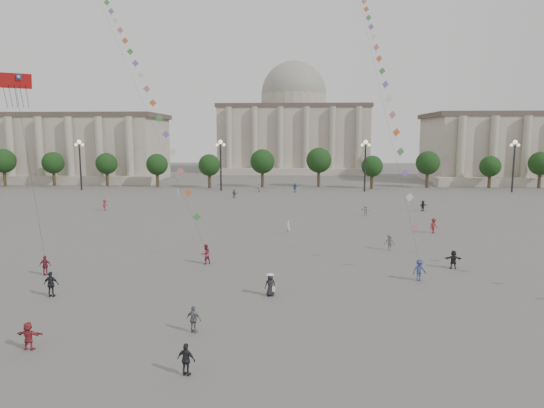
{
  "coord_description": "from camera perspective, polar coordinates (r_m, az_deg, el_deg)",
  "views": [
    {
      "loc": [
        0.46,
        -30.81,
        11.34
      ],
      "look_at": [
        -1.54,
        12.0,
        5.35
      ],
      "focal_mm": 32.0,
      "sensor_mm": 36.0,
      "label": 1
    }
  ],
  "objects": [
    {
      "name": "kite_flyer_1",
      "position": [
        40.3,
        16.95,
        -7.45
      ],
      "size": [
        1.27,
        0.94,
        1.75
      ],
      "primitive_type": "imported",
      "rotation": [
        0.0,
        0.0,
        0.29
      ],
      "color": "navy",
      "rests_on": "ground"
    },
    {
      "name": "person_crowd_6",
      "position": [
        50.05,
        13.67,
        -4.38
      ],
      "size": [
        1.26,
        1.04,
        1.7
      ],
      "primitive_type": "imported",
      "rotation": [
        0.0,
        0.0,
        5.83
      ],
      "color": "#5D5E62",
      "rests_on": "ground"
    },
    {
      "name": "hall_west",
      "position": [
        145.79,
        -28.66,
        5.84
      ],
      "size": [
        84.0,
        26.22,
        17.2
      ],
      "color": "#AAA18F",
      "rests_on": "ground"
    },
    {
      "name": "kite_train_west",
      "position": [
        67.87,
        -18.13,
        19.69
      ],
      "size": [
        28.58,
        38.19,
        65.34
      ],
      "color": "#3F3F3F",
      "rests_on": "ground"
    },
    {
      "name": "lamp_post_far_east",
      "position": [
        110.29,
        26.6,
        5.04
      ],
      "size": [
        2.0,
        0.9,
        10.65
      ],
      "color": "#262628",
      "rests_on": "ground"
    },
    {
      "name": "person_crowd_0",
      "position": [
        98.69,
        2.71,
        1.91
      ],
      "size": [
        1.13,
        0.49,
        1.92
      ],
      "primitive_type": "imported",
      "rotation": [
        0.0,
        0.0,
        0.02
      ],
      "color": "#37527D",
      "rests_on": "ground"
    },
    {
      "name": "tourist_3",
      "position": [
        29.29,
        -9.2,
        -13.24
      ],
      "size": [
        1.02,
        0.7,
        1.61
      ],
      "primitive_type": "imported",
      "rotation": [
        0.0,
        0.0,
        2.78
      ],
      "color": "slate",
      "rests_on": "ground"
    },
    {
      "name": "person_crowd_2",
      "position": [
        79.09,
        -19.08,
        -0.1
      ],
      "size": [
        0.87,
        1.22,
        1.72
      ],
      "primitive_type": "imported",
      "rotation": [
        0.0,
        0.0,
        1.35
      ],
      "color": "maroon",
      "rests_on": "ground"
    },
    {
      "name": "person_crowd_7",
      "position": [
        71.29,
        10.96,
        -0.74
      ],
      "size": [
        1.44,
        0.77,
        1.48
      ],
      "primitive_type": "imported",
      "rotation": [
        0.0,
        0.0,
        2.89
      ],
      "color": "beige",
      "rests_on": "ground"
    },
    {
      "name": "hat_person",
      "position": [
        35.11,
        -0.2,
        -9.42
      ],
      "size": [
        0.92,
        0.75,
        1.69
      ],
      "color": "black",
      "rests_on": "ground"
    },
    {
      "name": "hall_central",
      "position": [
        160.06,
        2.54,
        8.98
      ],
      "size": [
        48.3,
        34.3,
        35.5
      ],
      "color": "#AAA18F",
      "rests_on": "ground"
    },
    {
      "name": "tourist_2",
      "position": [
        29.82,
        -26.73,
        -13.69
      ],
      "size": [
        1.45,
        0.52,
        1.54
      ],
      "primitive_type": "imported",
      "rotation": [
        0.0,
        0.0,
        3.1
      ],
      "color": "#9E2B34",
      "rests_on": "ground"
    },
    {
      "name": "tourist_1",
      "position": [
        24.57,
        -10.05,
        -17.58
      ],
      "size": [
        1.01,
        0.66,
        1.6
      ],
      "primitive_type": "imported",
      "rotation": [
        0.0,
        0.0,
        2.83
      ],
      "color": "#222428",
      "rests_on": "ground"
    },
    {
      "name": "person_crowd_8",
      "position": [
        60.23,
        18.49,
        -2.43
      ],
      "size": [
        1.36,
        1.22,
        1.83
      ],
      "primitive_type": "imported",
      "rotation": [
        0.0,
        0.0,
        0.59
      ],
      "color": "maroon",
      "rests_on": "ground"
    },
    {
      "name": "tree_row",
      "position": [
        108.98,
        2.44,
        4.82
      ],
      "size": [
        137.12,
        5.12,
        8.0
      ],
      "color": "#392B1C",
      "rests_on": "ground"
    },
    {
      "name": "person_crowd_9",
      "position": [
        77.62,
        17.34,
        -0.2
      ],
      "size": [
        1.53,
        1.24,
        1.64
      ],
      "primitive_type": "imported",
      "rotation": [
        0.0,
        0.0,
        0.59
      ],
      "color": "black",
      "rests_on": "ground"
    },
    {
      "name": "lamp_post_far_west",
      "position": [
        110.66,
        -21.68,
        5.33
      ],
      "size": [
        2.0,
        0.9,
        10.65
      ],
      "color": "#262628",
      "rests_on": "ground"
    },
    {
      "name": "dragon_kite",
      "position": [
        39.81,
        -27.92,
        11.57
      ],
      "size": [
        2.14,
        2.56,
        14.39
      ],
      "color": "red",
      "rests_on": "ground"
    },
    {
      "name": "person_crowd_12",
      "position": [
        90.24,
        -4.45,
        1.23
      ],
      "size": [
        1.49,
        1.31,
        1.63
      ],
      "primitive_type": "imported",
      "rotation": [
        0.0,
        0.0,
        2.48
      ],
      "color": "slate",
      "rests_on": "ground"
    },
    {
      "name": "lamp_post_mid_west",
      "position": [
        102.07,
        -6.07,
        5.67
      ],
      "size": [
        2.0,
        0.9,
        10.65
      ],
      "color": "#262628",
      "rests_on": "ground"
    },
    {
      "name": "tourist_4",
      "position": [
        38.28,
        -24.54,
        -8.58
      ],
      "size": [
        1.08,
        0.47,
        1.83
      ],
      "primitive_type": "imported",
      "rotation": [
        0.0,
        0.0,
        3.16
      ],
      "color": "black",
      "rests_on": "ground"
    },
    {
      "name": "person_crowd_4",
      "position": [
        99.63,
        -1.54,
        1.93
      ],
      "size": [
        1.19,
        1.73,
        1.79
      ],
      "primitive_type": "imported",
      "rotation": [
        0.0,
        0.0,
        4.27
      ],
      "color": "#BBBBB7",
      "rests_on": "ground"
    },
    {
      "name": "person_crowd_3",
      "position": [
        44.9,
        20.56,
        -6.14
      ],
      "size": [
        1.51,
        0.53,
        1.61
      ],
      "primitive_type": "imported",
      "rotation": [
        0.0,
        0.0,
        3.1
      ],
      "color": "black",
      "rests_on": "ground"
    },
    {
      "name": "kite_train_mid",
      "position": [
        66.77,
        11.15,
        20.51
      ],
      "size": [
        2.27,
        50.4,
        68.31
      ],
      "color": "#3F3F3F",
      "rests_on": "ground"
    },
    {
      "name": "ground",
      "position": [
        32.84,
        1.75,
        -12.25
      ],
      "size": [
        360.0,
        360.0,
        0.0
      ],
      "primitive_type": "plane",
      "color": "#595754",
      "rests_on": "ground"
    },
    {
      "name": "person_crowd_13",
      "position": [
        56.59,
        1.93,
        -2.79
      ],
      "size": [
        0.69,
        0.66,
        1.58
      ],
      "primitive_type": "imported",
      "rotation": [
        0.0,
        0.0,
        2.45
      ],
      "color": "silver",
      "rests_on": "ground"
    },
    {
      "name": "tourist_0",
      "position": [
        44.21,
        -25.11,
        -6.58
      ],
      "size": [
        0.98,
        0.44,
        1.64
      ],
      "primitive_type": "imported",
      "rotation": [
        0.0,
        0.0,
        3.19
      ],
      "color": "maroon",
      "rests_on": "ground"
    },
    {
      "name": "kite_flyer_0",
      "position": [
        43.99,
        -7.81,
        -5.85
      ],
      "size": [
        1.11,
        1.08,
        1.8
      ],
      "primitive_type": "imported",
      "rotation": [
        0.0,
        0.0,
        3.81
      ],
      "color": "#99293E",
      "rests_on": "ground"
    },
    {
      "name": "person_crowd_10",
      "position": [
        93.79,
        -10.99,
        1.32
      ],
      "size": [
        0.56,
        0.64,
        1.48
      ],
      "primitive_type": "imported",
      "rotation": [
        0.0,
        0.0,
        2.04
      ],
      "color": "silver",
      "rests_on": "ground"
    },
    {
      "name": "lamp_post_mid_east",
      "position": [
        101.94,
        10.93,
        5.57
      ],
      "size": [
        2.0,
        0.9,
        10.65
      ],
      "color": "#262628",
      "rests_on": "ground"
    }
  ]
}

